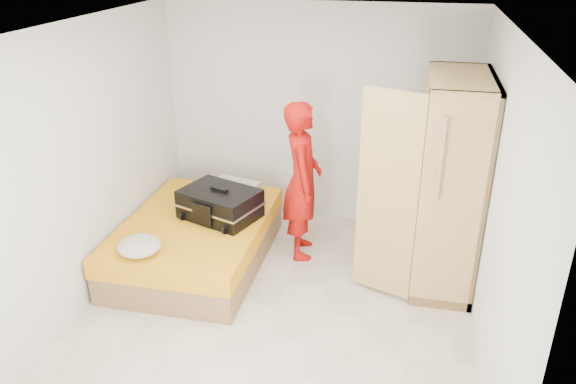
% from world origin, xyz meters
% --- Properties ---
extents(room, '(4.00, 4.02, 2.60)m').
position_xyz_m(room, '(0.00, 0.00, 1.30)').
color(room, beige).
rests_on(room, ground).
extents(bed, '(1.42, 2.02, 0.50)m').
position_xyz_m(bed, '(-1.05, 0.63, 0.25)').
color(bed, '#9D7847').
rests_on(bed, ground).
extents(wardrobe, '(1.14, 1.20, 2.10)m').
position_xyz_m(wardrobe, '(1.45, 0.87, 1.00)').
color(wardrobe, tan).
rests_on(wardrobe, ground).
extents(person, '(0.54, 0.71, 1.73)m').
position_xyz_m(person, '(0.01, 1.07, 0.86)').
color(person, red).
rests_on(person, ground).
extents(suitcase, '(0.93, 0.80, 0.34)m').
position_xyz_m(suitcase, '(-0.81, 0.76, 0.65)').
color(suitcase, black).
rests_on(suitcase, bed).
extents(round_cushion, '(0.41, 0.41, 0.15)m').
position_xyz_m(round_cushion, '(-1.31, -0.13, 0.58)').
color(round_cushion, beige).
rests_on(round_cushion, bed).
extents(pillow, '(0.59, 0.39, 0.10)m').
position_xyz_m(pillow, '(-0.86, 1.48, 0.55)').
color(pillow, beige).
rests_on(pillow, bed).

